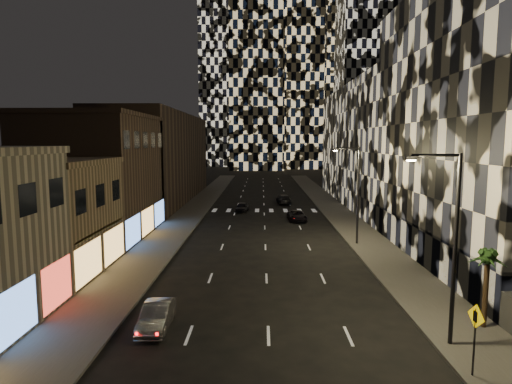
{
  "coord_description": "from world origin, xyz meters",
  "views": [
    {
      "loc": [
        -0.35,
        -9.41,
        9.67
      ],
      "look_at": [
        -0.77,
        21.49,
        6.0
      ],
      "focal_mm": 30.0,
      "sensor_mm": 36.0,
      "label": 1
    }
  ],
  "objects_px": {
    "streetlight_near": "(451,236)",
    "car_silver_parked": "(157,316)",
    "palm_tree": "(487,263)",
    "car_dark_midlane": "(242,207)",
    "car_dark_rightlane": "(297,216)",
    "ped_sign": "(475,327)",
    "streetlight_far": "(356,188)",
    "car_dark_oncoming": "(284,199)"
  },
  "relations": [
    {
      "from": "streetlight_near",
      "to": "car_dark_rightlane",
      "type": "distance_m",
      "value": 32.89
    },
    {
      "from": "streetlight_near",
      "to": "palm_tree",
      "type": "height_order",
      "value": "streetlight_near"
    },
    {
      "from": "streetlight_far",
      "to": "car_dark_oncoming",
      "type": "relative_size",
      "value": 1.83
    },
    {
      "from": "streetlight_far",
      "to": "car_dark_rightlane",
      "type": "relative_size",
      "value": 2.04
    },
    {
      "from": "car_silver_parked",
      "to": "car_dark_rightlane",
      "type": "relative_size",
      "value": 0.9
    },
    {
      "from": "car_silver_parked",
      "to": "car_dark_rightlane",
      "type": "height_order",
      "value": "car_silver_parked"
    },
    {
      "from": "car_silver_parked",
      "to": "car_dark_rightlane",
      "type": "distance_m",
      "value": 32.0
    },
    {
      "from": "car_dark_oncoming",
      "to": "palm_tree",
      "type": "relative_size",
      "value": 1.2
    },
    {
      "from": "ped_sign",
      "to": "car_dark_rightlane",
      "type": "bearing_deg",
      "value": 88.02
    },
    {
      "from": "car_silver_parked",
      "to": "car_dark_midlane",
      "type": "distance_m",
      "value": 37.21
    },
    {
      "from": "car_dark_oncoming",
      "to": "car_dark_rightlane",
      "type": "distance_m",
      "value": 14.3
    },
    {
      "from": "streetlight_near",
      "to": "car_silver_parked",
      "type": "height_order",
      "value": "streetlight_near"
    },
    {
      "from": "streetlight_far",
      "to": "car_dark_midlane",
      "type": "relative_size",
      "value": 2.42
    },
    {
      "from": "car_silver_parked",
      "to": "car_dark_midlane",
      "type": "xyz_separation_m",
      "value": [
        2.72,
        37.11,
        -0.02
      ]
    },
    {
      "from": "palm_tree",
      "to": "car_dark_midlane",
      "type": "bearing_deg",
      "value": 111.01
    },
    {
      "from": "streetlight_near",
      "to": "car_silver_parked",
      "type": "relative_size",
      "value": 2.27
    },
    {
      "from": "car_silver_parked",
      "to": "ped_sign",
      "type": "bearing_deg",
      "value": -19.7
    },
    {
      "from": "car_silver_parked",
      "to": "car_dark_oncoming",
      "type": "xyz_separation_m",
      "value": [
        8.91,
        44.73,
        0.06
      ]
    },
    {
      "from": "car_dark_oncoming",
      "to": "streetlight_far",
      "type": "bearing_deg",
      "value": 97.07
    },
    {
      "from": "car_dark_midlane",
      "to": "palm_tree",
      "type": "height_order",
      "value": "palm_tree"
    },
    {
      "from": "palm_tree",
      "to": "car_silver_parked",
      "type": "bearing_deg",
      "value": -179.74
    },
    {
      "from": "car_dark_midlane",
      "to": "car_dark_oncoming",
      "type": "height_order",
      "value": "car_dark_oncoming"
    },
    {
      "from": "car_dark_oncoming",
      "to": "car_dark_rightlane",
      "type": "height_order",
      "value": "car_dark_oncoming"
    },
    {
      "from": "streetlight_far",
      "to": "car_dark_midlane",
      "type": "xyz_separation_m",
      "value": [
        -11.44,
        18.91,
        -4.72
      ]
    },
    {
      "from": "car_silver_parked",
      "to": "palm_tree",
      "type": "distance_m",
      "value": 17.18
    },
    {
      "from": "streetlight_near",
      "to": "car_silver_parked",
      "type": "distance_m",
      "value": 15.02
    },
    {
      "from": "car_dark_midlane",
      "to": "car_dark_oncoming",
      "type": "bearing_deg",
      "value": 58.35
    },
    {
      "from": "streetlight_near",
      "to": "streetlight_far",
      "type": "relative_size",
      "value": 1.0
    },
    {
      "from": "car_silver_parked",
      "to": "car_dark_rightlane",
      "type": "xyz_separation_m",
      "value": [
        9.8,
        30.46,
        -0.04
      ]
    },
    {
      "from": "streetlight_near",
      "to": "palm_tree",
      "type": "distance_m",
      "value": 3.82
    },
    {
      "from": "car_dark_rightlane",
      "to": "streetlight_near",
      "type": "bearing_deg",
      "value": -85.55
    },
    {
      "from": "streetlight_far",
      "to": "car_dark_midlane",
      "type": "bearing_deg",
      "value": 121.18
    },
    {
      "from": "car_dark_midlane",
      "to": "car_dark_rightlane",
      "type": "relative_size",
      "value": 0.84
    },
    {
      "from": "streetlight_far",
      "to": "ped_sign",
      "type": "relative_size",
      "value": 2.99
    },
    {
      "from": "car_silver_parked",
      "to": "ped_sign",
      "type": "distance_m",
      "value": 14.91
    },
    {
      "from": "streetlight_far",
      "to": "car_dark_oncoming",
      "type": "distance_m",
      "value": 27.44
    },
    {
      "from": "streetlight_far",
      "to": "car_dark_rightlane",
      "type": "distance_m",
      "value": 13.84
    },
    {
      "from": "car_dark_rightlane",
      "to": "ped_sign",
      "type": "bearing_deg",
      "value": -86.24
    },
    {
      "from": "streetlight_near",
      "to": "palm_tree",
      "type": "bearing_deg",
      "value": 33.98
    },
    {
      "from": "car_dark_oncoming",
      "to": "streetlight_near",
      "type": "bearing_deg",
      "value": 92.32
    },
    {
      "from": "car_dark_oncoming",
      "to": "ped_sign",
      "type": "height_order",
      "value": "ped_sign"
    },
    {
      "from": "streetlight_far",
      "to": "palm_tree",
      "type": "bearing_deg",
      "value": -81.28
    }
  ]
}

